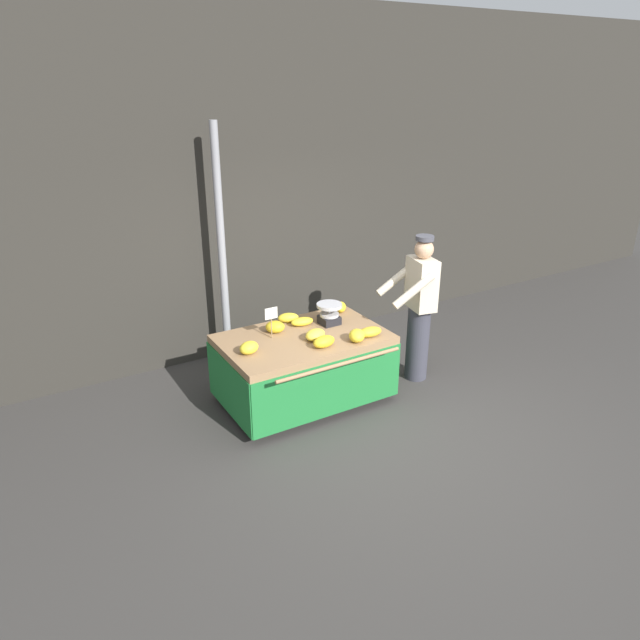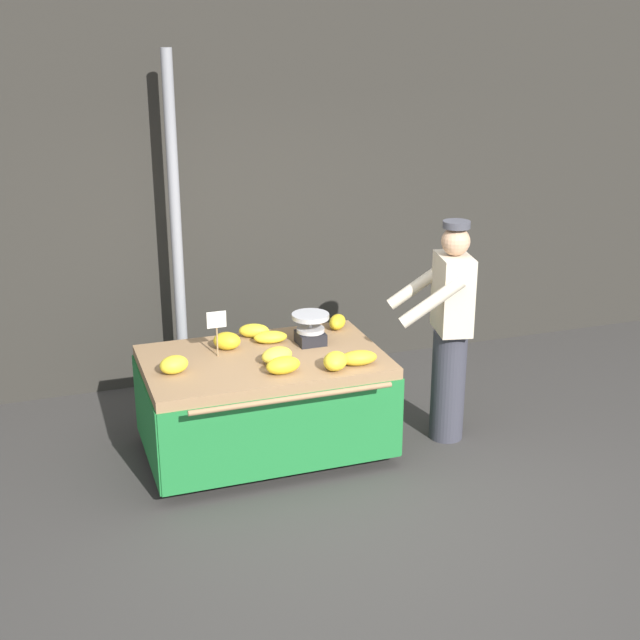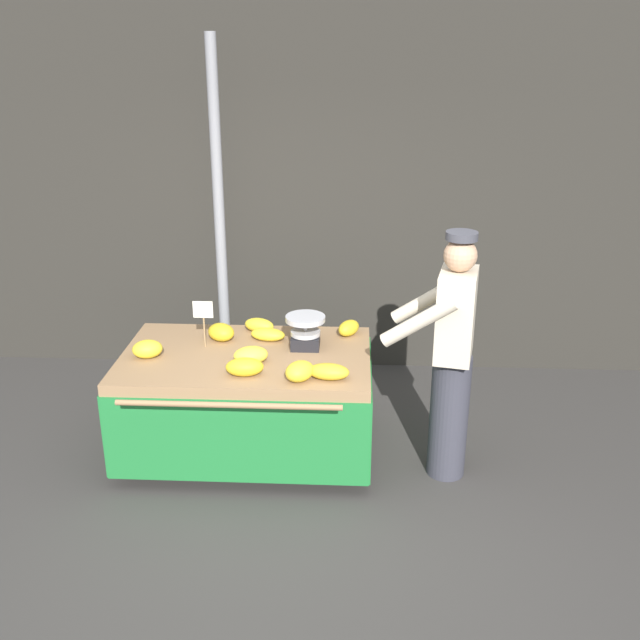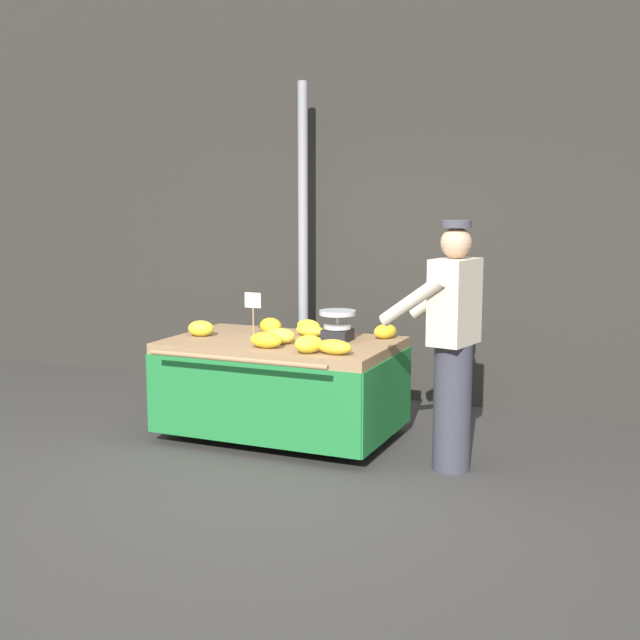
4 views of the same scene
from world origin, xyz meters
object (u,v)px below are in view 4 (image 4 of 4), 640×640
banana_bunch_4 (280,336)px  banana_bunch_8 (385,331)px  street_pole (303,244)px  banana_bunch_1 (310,330)px  banana_cart (282,366)px  banana_bunch_7 (201,328)px  weighing_scale (338,326)px  banana_bunch_6 (308,326)px  vendor_person (452,345)px  price_sign (253,304)px  banana_bunch_2 (266,340)px  banana_bunch_0 (334,347)px  banana_bunch_5 (309,344)px  banana_bunch_3 (271,326)px

banana_bunch_4 → banana_bunch_8: bearing=39.1°
street_pole → banana_bunch_1: size_ratio=11.35×
banana_cart → banana_bunch_7: bearing=-172.0°
weighing_scale → street_pole: bearing=125.9°
banana_bunch_8 → banana_bunch_6: bearing=177.1°
vendor_person → banana_bunch_4: bearing=177.7°
banana_cart → banana_bunch_4: banana_bunch_4 is taller
price_sign → banana_bunch_2: bearing=-52.6°
banana_bunch_6 → banana_bunch_7: size_ratio=1.12×
banana_bunch_0 → banana_bunch_1: bearing=126.8°
banana_bunch_0 → vendor_person: vendor_person is taller
banana_bunch_0 → banana_bunch_5: banana_bunch_5 is taller
banana_bunch_2 → banana_bunch_5: banana_bunch_5 is taller
banana_cart → banana_bunch_1: bearing=63.3°
street_pole → banana_bunch_7: (-0.29, -1.32, -0.60)m
banana_bunch_2 → banana_bunch_8: 0.98m
banana_bunch_4 → banana_bunch_3: bearing=125.2°
banana_cart → price_sign: (-0.31, 0.12, 0.45)m
weighing_scale → banana_bunch_0: (0.18, -0.51, -0.07)m
banana_bunch_7 → vendor_person: size_ratio=0.12×
banana_bunch_1 → banana_bunch_5: size_ratio=1.21×
banana_bunch_6 → street_pole: bearing=117.2°
banana_bunch_1 → banana_bunch_2: banana_bunch_2 is taller
banana_bunch_0 → banana_bunch_7: (-1.25, 0.28, 0.01)m
banana_bunch_0 → street_pole: bearing=121.2°
banana_bunch_3 → banana_bunch_7: bearing=-144.1°
banana_cart → banana_bunch_8: bearing=28.1°
banana_bunch_2 → banana_bunch_8: size_ratio=1.23×
street_pole → banana_bunch_5: bearing=-64.3°
banana_bunch_3 → banana_bunch_7: size_ratio=1.00×
banana_bunch_2 → banana_bunch_3: (-0.26, 0.58, 0.00)m
street_pole → banana_bunch_6: size_ratio=12.48×
banana_bunch_0 → banana_bunch_7: size_ratio=1.30×
weighing_scale → banana_bunch_3: weighing_scale is taller
banana_bunch_8 → vendor_person: (0.68, -0.58, 0.04)m
banana_bunch_1 → banana_bunch_6: size_ratio=1.10×
banana_bunch_0 → banana_bunch_1: size_ratio=1.05×
banana_bunch_1 → banana_bunch_7: bearing=-156.4°
banana_bunch_0 → banana_bunch_1: banana_bunch_0 is taller
price_sign → weighing_scale: bearing=1.8°
banana_bunch_5 → banana_bunch_8: (0.30, 0.78, -0.01)m
weighing_scale → banana_bunch_6: size_ratio=1.21×
street_pole → banana_bunch_0: 1.96m
banana_bunch_8 → vendor_person: 0.89m
vendor_person → banana_bunch_8: bearing=139.3°
price_sign → banana_bunch_6: 0.50m
banana_bunch_2 → vendor_person: (1.34, 0.14, 0.04)m
banana_bunch_6 → banana_bunch_0: bearing=-55.0°
banana_cart → banana_bunch_3: (-0.21, 0.23, 0.27)m
banana_bunch_5 → banana_bunch_8: size_ratio=1.05×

